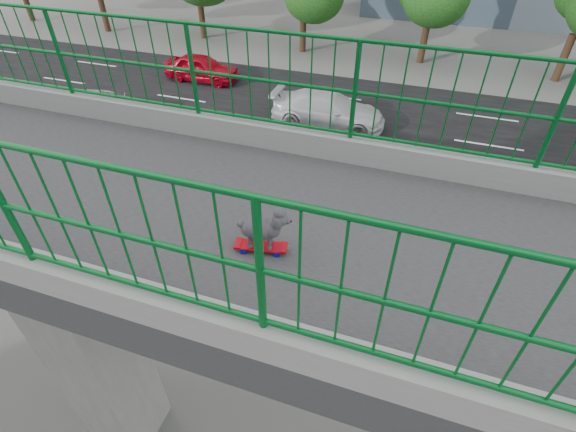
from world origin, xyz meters
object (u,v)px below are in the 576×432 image
(car_4, at_px, (202,68))
(skateboard, at_px, (261,246))
(car_2, at_px, (109,109))
(car_3, at_px, (328,110))
(poodle, at_px, (263,227))

(car_4, bearing_deg, skateboard, -148.69)
(car_2, distance_m, car_4, 6.63)
(car_2, bearing_deg, skateboard, -133.71)
(skateboard, bearing_deg, car_2, -144.80)
(car_3, bearing_deg, car_4, 69.54)
(car_3, relative_size, car_4, 1.25)
(poodle, relative_size, car_3, 0.09)
(skateboard, distance_m, car_2, 19.62)
(skateboard, xyz_separation_m, car_2, (-12.83, -13.42, -6.34))
(skateboard, height_order, car_4, skateboard)
(skateboard, height_order, poodle, poodle)
(skateboard, relative_size, car_4, 0.11)
(skateboard, xyz_separation_m, poodle, (-0.01, 0.03, 0.24))
(poodle, bearing_deg, car_2, -144.74)
(skateboard, xyz_separation_m, car_4, (-19.23, -11.70, -6.30))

